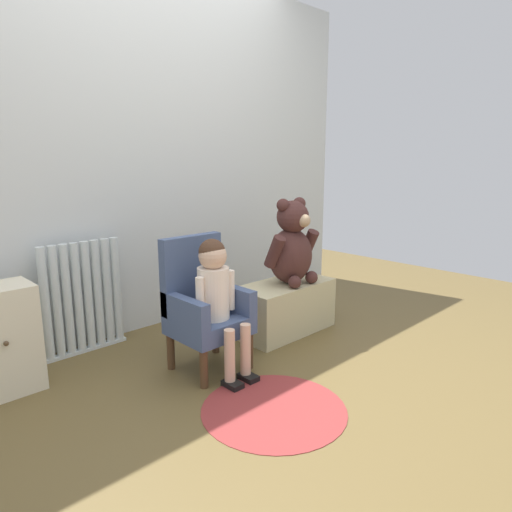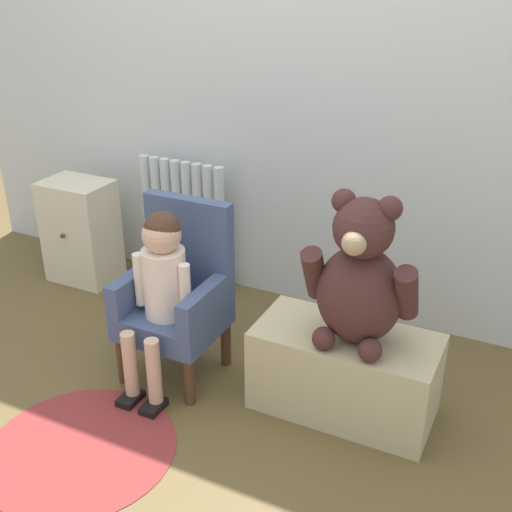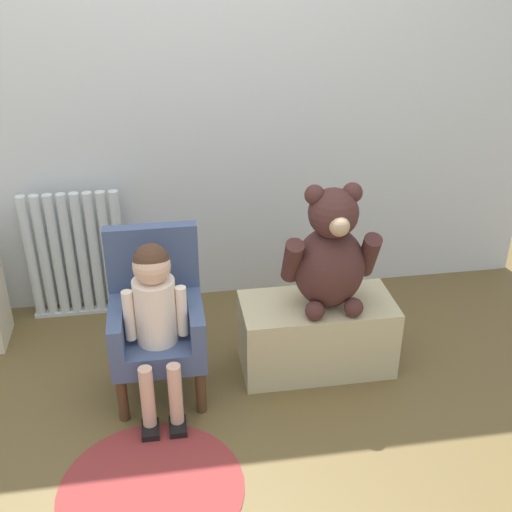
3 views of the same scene
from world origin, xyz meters
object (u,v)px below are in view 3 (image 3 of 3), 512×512
child_figure (155,306)px  large_teddy_bear (330,255)px  floor_rug (151,489)px  child_armchair (157,318)px  low_bench (316,334)px  radiator (76,256)px

child_figure → large_teddy_bear: 0.76m
large_teddy_bear → floor_rug: 1.17m
child_armchair → floor_rug: child_armchair is taller
child_armchair → floor_rug: 0.69m
low_bench → large_teddy_bear: (0.04, -0.02, 0.42)m
radiator → low_bench: 1.28m
floor_rug → low_bench: bearing=39.5°
low_bench → large_teddy_bear: bearing=-26.9°
child_armchair → large_teddy_bear: (0.75, 0.02, 0.23)m
large_teddy_bear → low_bench: bearing=153.1°
child_figure → floor_rug: child_figure is taller
large_teddy_bear → child_figure: bearing=-170.1°
child_armchair → child_figure: bearing=-90.0°
child_armchair → child_figure: child_figure is taller
low_bench → large_teddy_bear: size_ratio=1.21×
child_figure → low_bench: (0.71, 0.15, -0.32)m
large_teddy_bear → child_armchair: bearing=-178.6°
child_figure → low_bench: size_ratio=1.08×
floor_rug → large_teddy_bear: bearing=37.3°
child_armchair → low_bench: bearing=3.1°
child_armchair → floor_rug: size_ratio=1.07×
floor_rug → child_figure: bearing=83.2°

